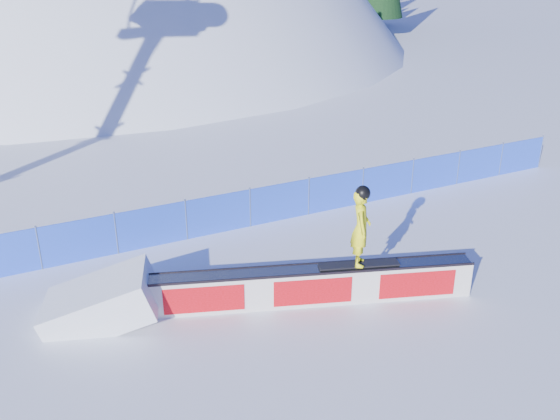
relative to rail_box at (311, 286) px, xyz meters
name	(u,v)px	position (x,y,z in m)	size (l,w,h in m)	color
ground	(360,287)	(1.46, 0.09, -0.46)	(160.00, 160.00, 0.00)	white
snow_hill	(99,247)	(1.46, 42.09, -18.46)	(64.00, 64.00, 64.00)	silver
safety_fence	(280,202)	(1.46, 4.59, 0.14)	(22.05, 0.05, 1.30)	blue
rail_box	(311,286)	(0.00, 0.00, 0.00)	(7.54, 3.01, 0.93)	silver
snow_ramp	(103,317)	(-4.60, 1.56, -0.46)	(2.44, 1.63, 0.92)	white
snowboarder	(361,227)	(1.07, -0.36, 1.46)	(1.93, 0.94, 2.00)	black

